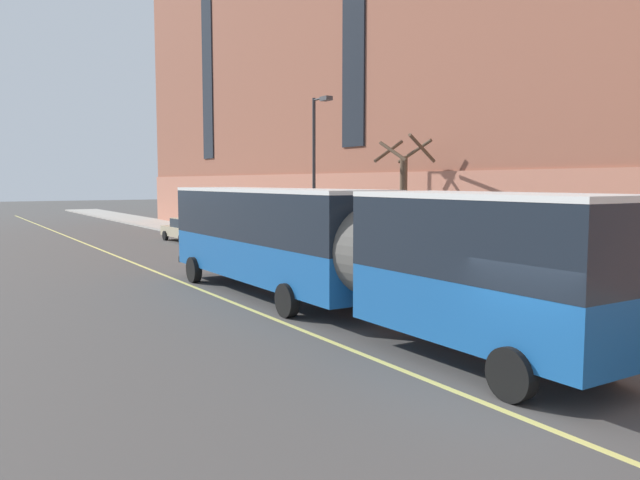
{
  "coord_description": "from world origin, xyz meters",
  "views": [
    {
      "loc": [
        -9.17,
        -7.24,
        3.93
      ],
      "look_at": [
        2.86,
        12.05,
        1.8
      ],
      "focal_mm": 35.0,
      "sensor_mm": 36.0,
      "label": 1
    }
  ],
  "objects_px": {
    "parked_car_navy_2": "(405,270)",
    "street_tree_far_uptown": "(404,197)",
    "parked_car_champagne_5": "(231,238)",
    "street_lamp": "(316,162)",
    "parked_car_champagne_4": "(186,230)",
    "city_bus": "(327,242)"
  },
  "relations": [
    {
      "from": "parked_car_champagne_4",
      "to": "parked_car_champagne_5",
      "type": "relative_size",
      "value": 1.09
    },
    {
      "from": "parked_car_navy_2",
      "to": "street_tree_far_uptown",
      "type": "relative_size",
      "value": 0.8
    },
    {
      "from": "parked_car_navy_2",
      "to": "parked_car_champagne_4",
      "type": "bearing_deg",
      "value": 90.23
    },
    {
      "from": "parked_car_champagne_4",
      "to": "street_lamp",
      "type": "distance_m",
      "value": 14.16
    },
    {
      "from": "parked_car_champagne_5",
      "to": "street_tree_far_uptown",
      "type": "height_order",
      "value": "street_tree_far_uptown"
    },
    {
      "from": "parked_car_champagne_5",
      "to": "street_lamp",
      "type": "bearing_deg",
      "value": -72.17
    },
    {
      "from": "parked_car_champagne_5",
      "to": "street_tree_far_uptown",
      "type": "xyz_separation_m",
      "value": [
        3.51,
        -10.62,
        2.46
      ]
    },
    {
      "from": "parked_car_navy_2",
      "to": "parked_car_champagne_4",
      "type": "height_order",
      "value": "same"
    },
    {
      "from": "city_bus",
      "to": "street_lamp",
      "type": "distance_m",
      "value": 12.44
    },
    {
      "from": "parked_car_champagne_5",
      "to": "street_tree_far_uptown",
      "type": "relative_size",
      "value": 0.75
    },
    {
      "from": "parked_car_navy_2",
      "to": "street_tree_far_uptown",
      "type": "distance_m",
      "value": 5.87
    },
    {
      "from": "city_bus",
      "to": "parked_car_champagne_4",
      "type": "height_order",
      "value": "city_bus"
    },
    {
      "from": "parked_car_navy_2",
      "to": "street_lamp",
      "type": "xyz_separation_m",
      "value": [
        1.71,
        8.86,
        4.08
      ]
    },
    {
      "from": "city_bus",
      "to": "parked_car_champagne_4",
      "type": "bearing_deg",
      "value": 79.86
    },
    {
      "from": "parked_car_champagne_4",
      "to": "parked_car_champagne_5",
      "type": "bearing_deg",
      "value": -90.75
    },
    {
      "from": "parked_car_champagne_4",
      "to": "city_bus",
      "type": "bearing_deg",
      "value": -100.14
    },
    {
      "from": "city_bus",
      "to": "parked_car_champagne_4",
      "type": "distance_m",
      "value": 24.36
    },
    {
      "from": "city_bus",
      "to": "parked_car_champagne_5",
      "type": "xyz_separation_m",
      "value": [
        4.18,
        16.41,
        -1.36
      ]
    },
    {
      "from": "city_bus",
      "to": "parked_car_navy_2",
      "type": "distance_m",
      "value": 4.86
    },
    {
      "from": "street_lamp",
      "to": "city_bus",
      "type": "bearing_deg",
      "value": -120.11
    },
    {
      "from": "city_bus",
      "to": "street_lamp",
      "type": "xyz_separation_m",
      "value": [
        6.09,
        10.5,
        2.72
      ]
    },
    {
      "from": "city_bus",
      "to": "street_tree_far_uptown",
      "type": "distance_m",
      "value": 9.7
    }
  ]
}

